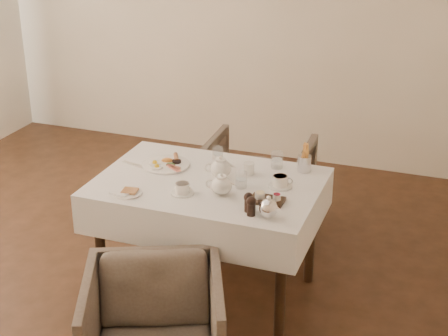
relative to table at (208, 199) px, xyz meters
name	(u,v)px	position (x,y,z in m)	size (l,w,h in m)	color
table	(208,199)	(0.00, 0.00, 0.00)	(1.28, 0.88, 0.75)	black
armchair_near	(154,332)	(0.05, -0.85, -0.33)	(0.67, 0.69, 0.63)	#50443B
armchair_far	(256,187)	(0.02, 0.87, -0.30)	(0.72, 0.74, 0.68)	#50443B
breakfast_plate	(166,164)	(-0.32, 0.13, 0.13)	(0.29, 0.29, 0.04)	white
side_plate	(126,193)	(-0.36, -0.31, 0.12)	(0.17, 0.16, 0.02)	white
teapot_centre	(221,167)	(0.05, 0.07, 0.19)	(0.17, 0.13, 0.14)	white
teapot_front	(221,184)	(0.13, -0.14, 0.18)	(0.16, 0.13, 0.13)	white
creamer	(249,168)	(0.19, 0.18, 0.15)	(0.06, 0.06, 0.07)	white
teacup_near	(182,189)	(-0.07, -0.21, 0.15)	(0.13, 0.13, 0.06)	white
teacup_far	(280,182)	(0.41, 0.07, 0.15)	(0.14, 0.14, 0.07)	white
glass_left	(218,154)	(-0.05, 0.29, 0.16)	(0.07, 0.07, 0.09)	silver
glass_mid	(241,180)	(0.20, -0.01, 0.16)	(0.07, 0.07, 0.09)	silver
glass_right	(277,160)	(0.32, 0.32, 0.17)	(0.07, 0.07, 0.10)	silver
condiment_board	(267,199)	(0.39, -0.14, 0.13)	(0.18, 0.12, 0.05)	black
pepper_mill_left	(249,202)	(0.34, -0.28, 0.17)	(0.05, 0.05, 0.11)	black
pepper_mill_right	(251,206)	(0.36, -0.32, 0.17)	(0.05, 0.05, 0.11)	black
silver_pot	(268,207)	(0.45, -0.31, 0.18)	(0.12, 0.10, 0.13)	white
fries_cup	(305,159)	(0.48, 0.33, 0.19)	(0.08, 0.08, 0.18)	silver
cutlery_fork	(136,164)	(-0.50, 0.07, 0.12)	(0.02, 0.19, 0.00)	silver
cutlery_knife	(133,165)	(-0.51, 0.06, 0.12)	(0.01, 0.18, 0.00)	silver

